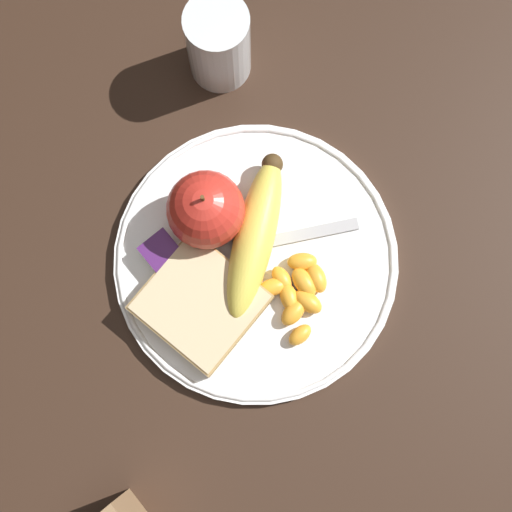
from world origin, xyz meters
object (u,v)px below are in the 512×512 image
object	(u,v)px
plate	(256,260)
apple	(206,210)
banana	(255,234)
bread_slice	(204,307)
juice_glass	(219,45)
fork	(254,245)
jam_packet	(164,255)

from	to	relation	value
plate	apple	world-z (taller)	apple
banana	bread_slice	distance (m)	0.09
juice_glass	fork	world-z (taller)	juice_glass
apple	bread_slice	distance (m)	0.09
fork	bread_slice	bearing A→B (deg)	40.39
juice_glass	jam_packet	distance (m)	0.22
banana	jam_packet	size ratio (longest dim) A/B	3.85
banana	fork	bearing A→B (deg)	-49.14
plate	jam_packet	world-z (taller)	jam_packet
banana	juice_glass	bearing A→B (deg)	151.20
apple	fork	bearing A→B (deg)	20.34
banana	bread_slice	xyz separation A→B (m)	(0.02, -0.08, -0.01)
fork	apple	bearing A→B (deg)	-41.82
fork	jam_packet	size ratio (longest dim) A/B	4.18
fork	juice_glass	bearing A→B (deg)	-91.64
juice_glass	apple	distance (m)	0.17
plate	fork	world-z (taller)	fork
apple	jam_packet	distance (m)	0.06
banana	fork	size ratio (longest dim) A/B	0.92
bread_slice	jam_packet	bearing A→B (deg)	178.35
jam_packet	apple	bearing A→B (deg)	92.78
juice_glass	jam_packet	size ratio (longest dim) A/B	2.37
plate	bread_slice	distance (m)	0.07
banana	jam_packet	xyz separation A→B (m)	(-0.04, -0.08, -0.01)
bread_slice	fork	distance (m)	0.08
plate	banana	world-z (taller)	banana
plate	banana	size ratio (longest dim) A/B	1.84
apple	banana	world-z (taller)	apple
apple	jam_packet	size ratio (longest dim) A/B	2.12
plate	bread_slice	size ratio (longest dim) A/B	2.34
juice_glass	bread_slice	world-z (taller)	juice_glass
fork	banana	bearing A→B (deg)	-111.29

